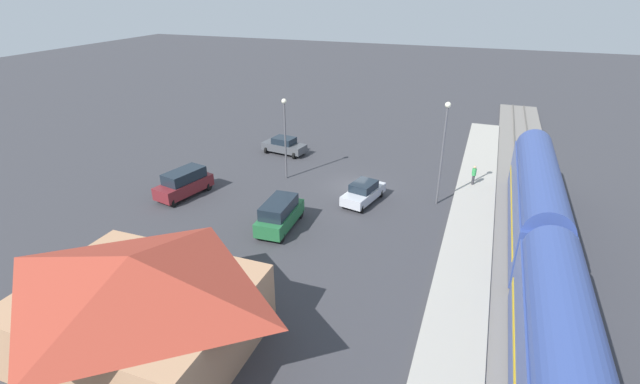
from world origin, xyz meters
name	(u,v)px	position (x,y,z in m)	size (l,w,h in m)	color
ground_plane	(354,186)	(0.00, 0.00, 0.00)	(200.00, 200.00, 0.00)	#38383D
railway_track	(527,211)	(-14.00, 0.00, 0.09)	(4.80, 70.00, 0.30)	slate
platform	(474,202)	(-10.00, 0.00, 0.15)	(3.20, 46.00, 0.30)	#A8A399
passenger_train	(545,259)	(-14.00, 11.69, 2.86)	(2.93, 33.81, 4.98)	#33478C
station_building	(138,302)	(4.00, 22.00, 2.70)	(10.92, 8.91, 5.20)	tan
pedestrian_on_platform	(474,174)	(-9.68, -3.37, 1.28)	(0.36, 0.36, 1.71)	#333338
suv_green	(280,214)	(2.88, 9.00, 1.15)	(2.18, 4.98, 2.22)	#236638
suv_maroon	(184,183)	(12.64, 6.72, 1.15)	(2.94, 5.20, 2.22)	maroon
sedan_silver	(363,192)	(-1.59, 2.74, 0.88)	(2.76, 4.79, 1.74)	silver
sedan_charcoal	(284,146)	(9.17, -5.50, 0.88)	(4.72, 2.75, 1.74)	#47494F
light_pole_near_platform	(444,143)	(-7.20, 0.93, 5.16)	(0.44, 0.44, 8.27)	#515156
light_pole_lot_center	(285,129)	(6.28, 0.35, 4.62)	(0.44, 0.44, 7.28)	#515156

